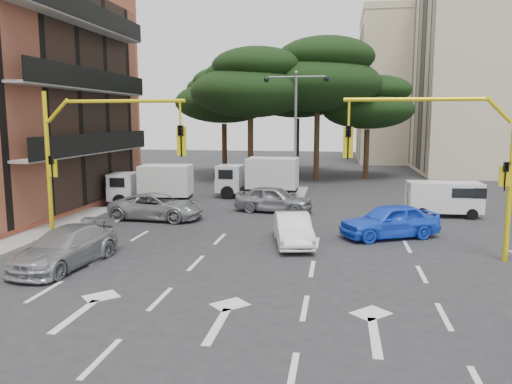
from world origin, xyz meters
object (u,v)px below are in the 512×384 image
at_px(car_blue_compact, 390,221).
at_px(van_white, 444,199).
at_px(signal_mast_right, 457,150).
at_px(box_truck_a, 152,185).
at_px(signal_mast_left, 89,146).
at_px(car_silver_cross_a, 157,207).
at_px(car_white_hatch, 293,229).
at_px(street_lamp_center, 296,111).
at_px(car_silver_wagon, 65,247).
at_px(box_truck_b, 258,178).
at_px(car_silver_cross_b, 274,199).

distance_m(car_blue_compact, van_white, 6.12).
bearing_deg(signal_mast_right, box_truck_a, 148.78).
bearing_deg(signal_mast_left, car_silver_cross_a, 81.17).
relative_size(signal_mast_right, car_white_hatch, 1.60).
xyz_separation_m(signal_mast_left, car_blue_compact, (11.74, 2.95, -3.17)).
relative_size(car_white_hatch, car_silver_cross_a, 0.81).
bearing_deg(van_white, car_white_hatch, -47.68).
bearing_deg(street_lamp_center, box_truck_a, -146.39).
bearing_deg(car_silver_wagon, van_white, 44.86).
bearing_deg(car_silver_cross_a, car_silver_wagon, -177.49).
xyz_separation_m(car_silver_wagon, van_white, (14.35, 11.20, 0.25)).
bearing_deg(van_white, signal_mast_right, -11.80).
height_order(signal_mast_right, car_blue_compact, signal_mast_right).
bearing_deg(box_truck_b, signal_mast_left, 161.18).
bearing_deg(car_silver_cross_a, signal_mast_right, -107.24).
relative_size(signal_mast_left, box_truck_b, 1.17).
relative_size(street_lamp_center, box_truck_b, 1.51).
distance_m(signal_mast_right, car_silver_cross_a, 14.15).
height_order(car_silver_cross_b, box_truck_b, box_truck_b).
bearing_deg(street_lamp_center, car_silver_wagon, -110.14).
height_order(car_silver_wagon, van_white, van_white).
distance_m(signal_mast_right, street_lamp_center, 15.65).
height_order(car_blue_compact, car_silver_wagon, car_blue_compact).
distance_m(car_silver_cross_b, box_truck_a, 7.27).
height_order(box_truck_a, box_truck_b, box_truck_b).
relative_size(street_lamp_center, car_silver_cross_a, 1.69).
relative_size(signal_mast_right, signal_mast_left, 1.00).
bearing_deg(car_white_hatch, box_truck_b, 94.49).
bearing_deg(car_blue_compact, street_lamp_center, 178.13).
relative_size(van_white, box_truck_b, 0.70).
xyz_separation_m(signal_mast_left, box_truck_b, (4.61, 12.57, -2.62)).
distance_m(car_silver_wagon, van_white, 18.21).
height_order(car_white_hatch, car_silver_cross_a, car_silver_cross_a).
bearing_deg(car_silver_cross_b, box_truck_b, 27.85).
xyz_separation_m(street_lamp_center, car_blue_compact, (4.94, -11.06, -4.71)).
bearing_deg(box_truck_b, car_white_hatch, -162.80).
bearing_deg(car_white_hatch, car_silver_cross_a, 139.82).
height_order(signal_mast_left, box_truck_a, signal_mast_left).
bearing_deg(signal_mast_right, car_white_hatch, 169.01).
bearing_deg(car_silver_cross_b, car_silver_wagon, 161.35).
bearing_deg(signal_mast_right, van_white, 80.97).
bearing_deg(car_white_hatch, car_silver_wagon, -161.91).
bearing_deg(box_truck_a, car_blue_compact, -121.10).
relative_size(signal_mast_right, car_silver_cross_a, 1.30).
bearing_deg(car_silver_wagon, car_silver_cross_a, 95.31).
distance_m(signal_mast_left, car_blue_compact, 12.52).
xyz_separation_m(street_lamp_center, car_white_hatch, (1.07, -12.89, -4.81)).
bearing_deg(box_truck_b, street_lamp_center, -55.59).
relative_size(car_blue_compact, car_silver_cross_a, 0.91).
bearing_deg(car_blue_compact, car_silver_wagon, -87.84).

